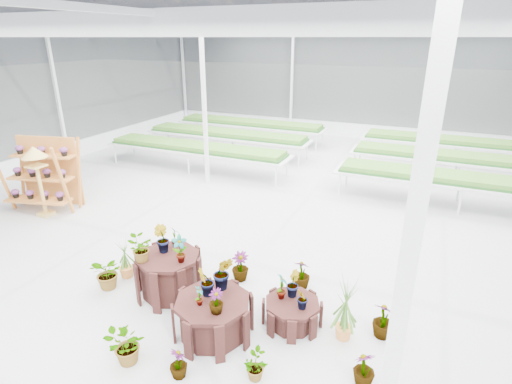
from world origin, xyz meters
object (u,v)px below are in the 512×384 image
at_px(bird_table, 40,182).
at_px(shelf_rack, 41,175).
at_px(plinth_mid, 213,317).
at_px(plinth_tall, 169,275).
at_px(plinth_low, 292,313).

bearing_deg(bird_table, shelf_rack, 130.84).
height_order(shelf_rack, bird_table, shelf_rack).
xyz_separation_m(plinth_mid, shelf_rack, (-6.32, 2.42, 0.61)).
bearing_deg(plinth_tall, plinth_low, 2.60).
bearing_deg(plinth_mid, shelf_rack, 159.04).
bearing_deg(shelf_rack, plinth_mid, -35.99).
relative_size(plinth_tall, shelf_rack, 0.61).
xyz_separation_m(plinth_mid, plinth_low, (1.00, 0.70, -0.11)).
height_order(plinth_low, bird_table, bird_table).
relative_size(plinth_mid, shelf_rack, 0.63).
height_order(plinth_mid, plinth_low, plinth_mid).
xyz_separation_m(plinth_tall, plinth_low, (2.20, 0.10, -0.18)).
distance_m(plinth_mid, shelf_rack, 6.80).
distance_m(plinth_tall, plinth_mid, 1.34).
distance_m(plinth_tall, shelf_rack, 5.46).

